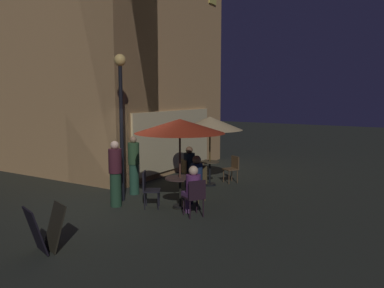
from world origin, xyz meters
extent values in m
plane|color=#292D24|center=(0.00, 0.00, 0.00)|extent=(60.00, 60.00, 0.00)
cube|color=tan|center=(4.59, 2.34, 4.55)|extent=(6.73, 2.14, 9.11)
cube|color=tan|center=(2.29, 5.61, 4.55)|extent=(2.14, 8.68, 9.11)
cube|color=beige|center=(4.25, 1.23, 1.25)|extent=(4.71, 0.08, 2.10)
cylinder|color=black|center=(0.49, 0.40, 1.84)|extent=(0.10, 0.10, 3.68)
sphere|color=#FCCC6A|center=(0.49, 0.40, 3.77)|extent=(0.32, 0.32, 0.32)
cube|color=black|center=(-2.76, -0.80, 0.44)|extent=(0.44, 0.61, 0.85)
cube|color=black|center=(-3.10, -0.68, 0.44)|extent=(0.44, 0.61, 0.85)
cylinder|color=black|center=(0.72, -1.32, 0.01)|extent=(0.40, 0.40, 0.03)
cylinder|color=black|center=(0.72, -1.32, 0.38)|extent=(0.06, 0.06, 0.76)
cylinder|color=#422F2B|center=(0.72, -1.32, 0.77)|extent=(0.76, 0.76, 0.03)
cylinder|color=black|center=(3.30, -0.76, 0.01)|extent=(0.40, 0.40, 0.03)
cylinder|color=black|center=(3.30, -0.76, 0.37)|extent=(0.06, 0.06, 0.74)
cylinder|color=#4B3F2B|center=(3.30, -0.76, 0.76)|extent=(0.61, 0.61, 0.03)
cylinder|color=black|center=(0.72, -1.32, 0.03)|extent=(0.36, 0.36, 0.06)
cylinder|color=#533123|center=(0.72, -1.32, 1.11)|extent=(0.05, 0.05, 2.23)
cone|color=#A22C15|center=(0.72, -1.32, 2.10)|extent=(2.28, 2.28, 0.36)
cylinder|color=black|center=(3.30, -0.76, 0.03)|extent=(0.36, 0.36, 0.06)
cylinder|color=#533D1C|center=(3.30, -0.76, 1.07)|extent=(0.05, 0.05, 2.14)
cone|color=tan|center=(3.30, -0.76, 1.98)|extent=(2.05, 2.05, 0.42)
cylinder|color=brown|center=(1.30, -1.51, 0.24)|extent=(0.03, 0.03, 0.47)
cylinder|color=brown|center=(1.32, -1.19, 0.24)|extent=(0.03, 0.03, 0.47)
cylinder|color=brown|center=(1.63, -1.53, 0.24)|extent=(0.03, 0.03, 0.47)
cylinder|color=brown|center=(1.65, -1.21, 0.24)|extent=(0.03, 0.03, 0.47)
cube|color=brown|center=(1.48, -1.36, 0.49)|extent=(0.43, 0.43, 0.04)
cube|color=brown|center=(1.66, -1.37, 0.73)|extent=(0.06, 0.41, 0.46)
cylinder|color=black|center=(0.58, -0.76, 0.22)|extent=(0.03, 0.03, 0.44)
cylinder|color=black|center=(0.29, -0.94, 0.22)|extent=(0.03, 0.03, 0.44)
cylinder|color=black|center=(0.40, -0.47, 0.22)|extent=(0.03, 0.03, 0.44)
cylinder|color=black|center=(0.11, -0.65, 0.22)|extent=(0.03, 0.03, 0.44)
cube|color=black|center=(0.35, -0.70, 0.45)|extent=(0.58, 0.58, 0.04)
cube|color=black|center=(0.25, -0.54, 0.71)|extent=(0.38, 0.25, 0.47)
cylinder|color=black|center=(0.25, -1.72, 0.22)|extent=(0.03, 0.03, 0.44)
cylinder|color=black|center=(0.54, -1.91, 0.22)|extent=(0.03, 0.03, 0.44)
cylinder|color=black|center=(0.06, -2.02, 0.22)|extent=(0.03, 0.03, 0.44)
cylinder|color=black|center=(0.36, -2.21, 0.22)|extent=(0.03, 0.03, 0.44)
cube|color=black|center=(0.30, -1.96, 0.46)|extent=(0.60, 0.60, 0.04)
cube|color=black|center=(0.20, -2.13, 0.69)|extent=(0.39, 0.27, 0.42)
cylinder|color=brown|center=(3.76, -1.22, 0.22)|extent=(0.03, 0.03, 0.43)
cylinder|color=brown|center=(3.92, -0.94, 0.22)|extent=(0.03, 0.03, 0.43)
cylinder|color=brown|center=(4.04, -1.39, 0.22)|extent=(0.03, 0.03, 0.43)
cylinder|color=brown|center=(4.20, -1.11, 0.22)|extent=(0.03, 0.03, 0.43)
cube|color=brown|center=(3.98, -1.16, 0.45)|extent=(0.56, 0.56, 0.04)
cube|color=brown|center=(4.14, -1.26, 0.67)|extent=(0.24, 0.37, 0.40)
cylinder|color=brown|center=(2.96, -0.31, 0.22)|extent=(0.03, 0.03, 0.45)
cylinder|color=brown|center=(2.77, -0.56, 0.22)|extent=(0.03, 0.03, 0.45)
cylinder|color=brown|center=(2.71, -0.12, 0.22)|extent=(0.03, 0.03, 0.45)
cylinder|color=brown|center=(2.52, -0.37, 0.22)|extent=(0.03, 0.03, 0.45)
cube|color=brown|center=(2.74, -0.34, 0.47)|extent=(0.54, 0.54, 0.04)
cube|color=brown|center=(2.60, -0.24, 0.68)|extent=(0.26, 0.34, 0.40)
cube|color=black|center=(1.34, -1.35, 0.49)|extent=(0.38, 0.34, 0.14)
cylinder|color=black|center=(1.18, -1.34, 0.24)|extent=(0.14, 0.14, 0.49)
cylinder|color=navy|center=(1.48, -1.36, 0.76)|extent=(0.32, 0.32, 0.55)
sphere|color=#906E4B|center=(1.48, -1.36, 1.14)|extent=(0.23, 0.23, 0.23)
cube|color=#603866|center=(0.38, -1.85, 0.49)|extent=(0.49, 0.49, 0.14)
cylinder|color=#603866|center=(0.47, -1.71, 0.24)|extent=(0.14, 0.14, 0.49)
cylinder|color=#652F66|center=(0.30, -1.96, 0.75)|extent=(0.35, 0.35, 0.51)
sphere|color=beige|center=(0.30, -1.96, 1.10)|extent=(0.23, 0.23, 0.23)
cube|color=#324C2D|center=(2.85, -0.43, 0.49)|extent=(0.50, 0.50, 0.14)
cylinder|color=#324C2D|center=(2.98, -0.52, 0.24)|extent=(0.14, 0.14, 0.49)
cylinder|color=black|center=(2.74, -0.34, 0.78)|extent=(0.35, 0.35, 0.59)
sphere|color=brown|center=(2.74, -0.34, 1.18)|extent=(0.22, 0.22, 0.22)
cylinder|color=#254D38|center=(1.18, 0.57, 0.44)|extent=(0.28, 0.28, 0.88)
cylinder|color=#2C4B2B|center=(1.18, 0.57, 1.20)|extent=(0.33, 0.33, 0.62)
sphere|color=#926E51|center=(1.18, 0.57, 1.59)|extent=(0.19, 0.19, 0.19)
cylinder|color=#23452D|center=(-0.03, 0.17, 0.44)|extent=(0.29, 0.29, 0.88)
cylinder|color=#481C26|center=(-0.03, 0.17, 1.19)|extent=(0.34, 0.34, 0.62)
sphere|color=beige|center=(-0.03, 0.17, 1.60)|extent=(0.21, 0.21, 0.21)
camera|label=1|loc=(-7.45, -6.65, 2.90)|focal=36.68mm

